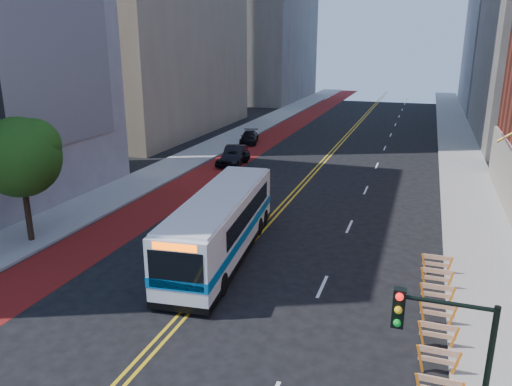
{
  "coord_description": "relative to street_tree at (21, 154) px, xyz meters",
  "views": [
    {
      "loc": [
        8.47,
        -14.02,
        10.51
      ],
      "look_at": [
        0.98,
        8.0,
        3.43
      ],
      "focal_mm": 35.0,
      "sensor_mm": 36.0,
      "label": 1
    }
  ],
  "objects": [
    {
      "name": "traffic_signal",
      "position": [
        20.66,
        -9.55,
        -1.19
      ],
      "size": [
        2.21,
        0.34,
        5.07
      ],
      "color": "black",
      "rests_on": "sidewalk_right"
    },
    {
      "name": "car_c",
      "position": [
        1.94,
        29.94,
        -4.28
      ],
      "size": [
        2.75,
        4.67,
        1.27
      ],
      "primitive_type": "imported",
      "rotation": [
        0.0,
        0.0,
        0.24
      ],
      "color": "black",
      "rests_on": "ground"
    },
    {
      "name": "car_b",
      "position": [
        3.84,
        20.65,
        -4.12
      ],
      "size": [
        2.53,
        5.03,
        1.58
      ],
      "primitive_type": "imported",
      "rotation": [
        0.0,
        0.0,
        0.18
      ],
      "color": "black",
      "rests_on": "ground"
    },
    {
      "name": "car_a",
      "position": [
        3.91,
        20.05,
        -4.21
      ],
      "size": [
        2.22,
        4.33,
        1.41
      ],
      "primitive_type": "imported",
      "rotation": [
        0.0,
        0.0,
        -0.14
      ],
      "color": "black",
      "rests_on": "ground"
    },
    {
      "name": "street_tree",
      "position": [
        0.0,
        0.0,
        0.0
      ],
      "size": [
        4.2,
        4.2,
        6.7
      ],
      "color": "black",
      "rests_on": "sidewalk_left"
    },
    {
      "name": "ground",
      "position": [
        11.24,
        -6.04,
        -4.91
      ],
      "size": [
        160.0,
        160.0,
        0.0
      ],
      "primitive_type": "plane",
      "color": "black",
      "rests_on": "ground"
    },
    {
      "name": "center_line_inner",
      "position": [
        11.06,
        23.96,
        -4.91
      ],
      "size": [
        0.14,
        140.0,
        0.01
      ],
      "primitive_type": "cube",
      "color": "gold",
      "rests_on": "ground"
    },
    {
      "name": "construction_barriers",
      "position": [
        20.84,
        -2.62,
        -4.24
      ],
      "size": [
        1.42,
        10.91,
        1.0
      ],
      "color": "orange",
      "rests_on": "ground"
    },
    {
      "name": "bus_lane_paint",
      "position": [
        3.14,
        23.96,
        -4.91
      ],
      "size": [
        3.6,
        140.0,
        0.01
      ],
      "primitive_type": "cube",
      "color": "#630E11",
      "rests_on": "ground"
    },
    {
      "name": "lane_dashes",
      "position": [
        16.04,
        31.96,
        -4.9
      ],
      "size": [
        0.14,
        98.2,
        0.01
      ],
      "color": "silver",
      "rests_on": "ground"
    },
    {
      "name": "sidewalk_left",
      "position": [
        -0.76,
        23.96,
        -4.84
      ],
      "size": [
        4.0,
        140.0,
        0.15
      ],
      "primitive_type": "cube",
      "color": "gray",
      "rests_on": "ground"
    },
    {
      "name": "center_line_outer",
      "position": [
        11.42,
        23.96,
        -4.91
      ],
      "size": [
        0.14,
        140.0,
        0.01
      ],
      "primitive_type": "cube",
      "color": "gold",
      "rests_on": "ground"
    },
    {
      "name": "transit_bus",
      "position": [
        10.48,
        1.68,
        -3.19
      ],
      "size": [
        3.83,
        12.23,
        3.31
      ],
      "rotation": [
        0.0,
        0.0,
        0.1
      ],
      "color": "white",
      "rests_on": "ground"
    },
    {
      "name": "sidewalk_right",
      "position": [
        23.24,
        23.96,
        -4.84
      ],
      "size": [
        4.0,
        140.0,
        0.15
      ],
      "primitive_type": "cube",
      "color": "gray",
      "rests_on": "ground"
    }
  ]
}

